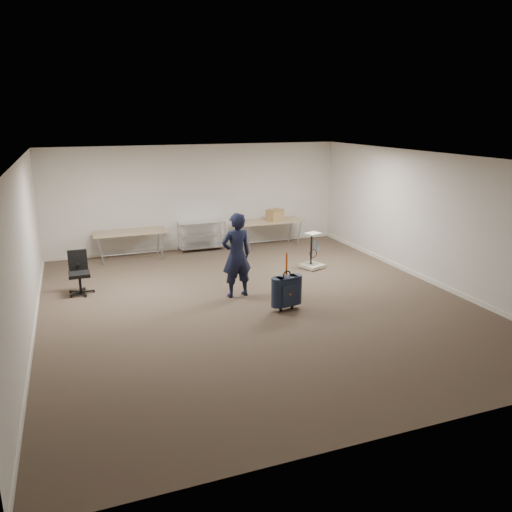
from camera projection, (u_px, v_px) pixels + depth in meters
name	position (u px, v px, depth m)	size (l,w,h in m)	color
ground	(256.00, 302.00, 9.78)	(9.00, 9.00, 0.00)	#433228
room_shell	(234.00, 279.00, 11.01)	(8.00, 9.00, 9.00)	beige
folding_table_left	(130.00, 233.00, 12.52)	(1.80, 0.75, 0.73)	#8C7655
folding_table_right	(270.00, 222.00, 13.79)	(1.80, 0.75, 0.73)	#8C7655
wire_shelf	(201.00, 234.00, 13.44)	(1.22, 0.47, 0.80)	silver
person	(237.00, 255.00, 9.90)	(0.63, 0.41, 1.72)	black
suitcase	(287.00, 291.00, 9.30)	(0.43, 0.29, 1.11)	black
office_chair	(80.00, 281.00, 10.21)	(0.54, 0.54, 0.89)	black
equipment_cart	(312.00, 259.00, 11.92)	(0.60, 0.60, 0.87)	beige
cardboard_box	(275.00, 215.00, 13.72)	(0.42, 0.32, 0.32)	olive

